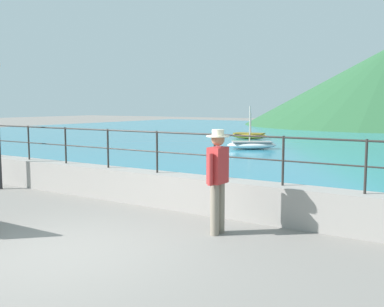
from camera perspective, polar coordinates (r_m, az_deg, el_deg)
The scene contains 7 objects.
ground_plane at distance 7.01m, azimuth -15.87°, elevation -11.89°, with size 120.00×120.00×0.00m, color slate.
promenade_wall at distance 9.27m, azimuth -0.94°, elevation -4.95°, with size 20.00×0.56×0.70m, color gray.
railing at distance 9.13m, azimuth -0.95°, elevation 0.97°, with size 18.44×0.04×0.90m.
lake_water at distance 30.71m, azimuth 23.10°, elevation 1.82°, with size 64.00×44.32×0.06m, color teal.
person_walking at distance 7.39m, azimuth 3.31°, elevation -2.90°, with size 0.38×0.57×1.75m.
boat_0 at distance 21.25m, azimuth 7.63°, elevation 1.12°, with size 2.41×2.03×2.02m.
boat_2 at distance 27.58m, azimuth 7.30°, elevation 2.30°, with size 2.38×1.12×1.59m.
Camera 1 is at (5.03, -4.38, 2.16)m, focal length 41.77 mm.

